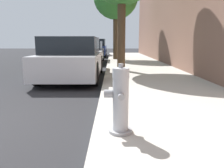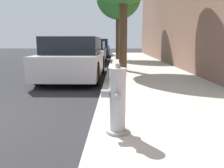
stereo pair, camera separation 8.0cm
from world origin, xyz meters
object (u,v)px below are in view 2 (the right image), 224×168
(fire_hydrant, at_px, (117,102))
(parked_car_near, at_px, (75,59))
(parked_car_mid, at_px, (90,52))
(parked_car_far, at_px, (99,48))

(fire_hydrant, bearing_deg, parked_car_near, 106.15)
(parked_car_near, relative_size, parked_car_mid, 0.93)
(parked_car_near, distance_m, parked_car_mid, 6.02)
(parked_car_mid, bearing_deg, fire_hydrant, -81.71)
(parked_car_far, bearing_deg, fire_hydrant, -84.75)
(parked_car_far, bearing_deg, parked_car_mid, -90.83)
(parked_car_mid, xyz_separation_m, parked_car_far, (0.08, 5.52, 0.07))
(fire_hydrant, relative_size, parked_car_mid, 0.19)
(parked_car_near, bearing_deg, fire_hydrant, -73.85)
(parked_car_mid, relative_size, parked_car_far, 1.14)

